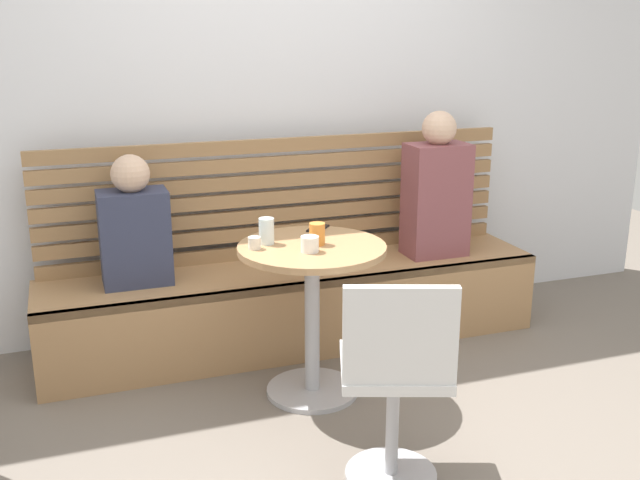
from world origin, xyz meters
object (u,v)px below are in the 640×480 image
white_chair (396,375)px  person_child_left (134,228)px  booth_bench (296,306)px  cup_glass_tall (266,231)px  phone_on_table (318,228)px  cup_espresso_small (254,243)px  cafe_table (312,291)px  person_adult (436,191)px  cup_ceramic_white (310,244)px  cup_tumbler_orange (317,234)px

white_chair → person_child_left: (-0.77, 1.42, 0.27)m
white_chair → person_child_left: bearing=118.5°
booth_bench → white_chair: white_chair is taller
cup_glass_tall → phone_on_table: bearing=27.7°
white_chair → phone_on_table: 1.10m
booth_bench → cup_espresso_small: (-0.36, -0.54, 0.55)m
cafe_table → cup_espresso_small: cup_espresso_small is taller
person_adult → cup_espresso_small: (-1.18, -0.52, -0.04)m
person_adult → phone_on_table: 0.86m
person_child_left → cup_ceramic_white: bearing=-45.9°
person_adult → cup_espresso_small: person_adult is taller
cup_tumbler_orange → cup_espresso_small: bearing=174.3°
person_child_left → person_adult: bearing=-2.3°
person_adult → white_chair: bearing=-122.9°
booth_bench → person_child_left: person_child_left is taller
cup_ceramic_white → cup_glass_tall: bearing=128.3°
phone_on_table → booth_bench: bearing=-46.4°
booth_bench → cafe_table: (-0.10, -0.57, 0.30)m
booth_bench → cup_espresso_small: size_ratio=48.21×
cafe_table → white_chair: bearing=-86.7°
cup_tumbler_orange → cup_ceramic_white: (-0.07, -0.09, -0.02)m
person_adult → booth_bench: bearing=178.3°
cup_tumbler_orange → person_child_left: bearing=140.9°
booth_bench → cup_tumbler_orange: bearing=-97.6°
white_chair → cup_ceramic_white: bearing=96.9°
cup_tumbler_orange → white_chair: bearing=-88.6°
booth_bench → person_adult: 1.01m
cafe_table → cup_glass_tall: 0.35m
booth_bench → cup_glass_tall: 0.81m
white_chair → phone_on_table: bearing=86.1°
cup_glass_tall → cup_ceramic_white: (0.15, -0.18, -0.03)m
booth_bench → cup_espresso_small: 0.85m
white_chair → cup_glass_tall: size_ratio=7.08×
booth_bench → person_adult: person_adult is taller
person_child_left → cup_espresso_small: size_ratio=11.75×
cup_glass_tall → phone_on_table: cup_glass_tall is taller
cafe_table → cup_tumbler_orange: bearing=6.5°
booth_bench → cup_glass_tall: (-0.29, -0.48, 0.58)m
booth_bench → phone_on_table: bearing=-87.3°
person_child_left → white_chair: bearing=-61.5°
cafe_table → cup_ceramic_white: cup_ceramic_white is taller
cup_ceramic_white → phone_on_table: bearing=65.1°
cafe_table → white_chair: (0.05, -0.81, -0.05)m
cup_tumbler_orange → cup_glass_tall: cup_glass_tall is taller
white_chair → cup_espresso_small: (-0.31, 0.84, 0.30)m
person_adult → cup_glass_tall: size_ratio=6.79×
cup_tumbler_orange → person_adult: bearing=31.2°
phone_on_table → cup_ceramic_white: bearing=106.0°
person_child_left → phone_on_table: person_child_left is taller
cup_glass_tall → booth_bench: bearing=59.0°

